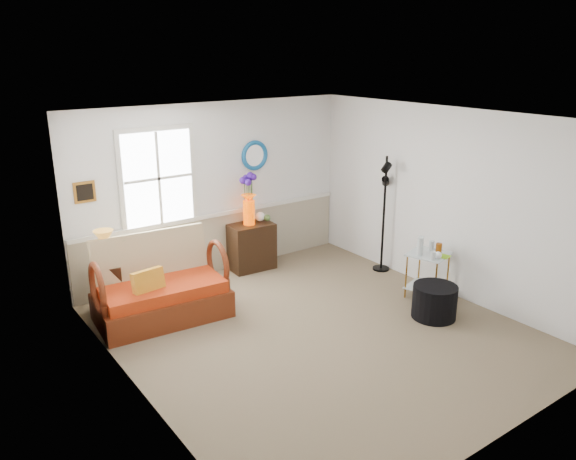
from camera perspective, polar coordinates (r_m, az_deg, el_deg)
floor at (r=7.03m, az=3.01°, el=-10.27°), size 4.50×5.00×0.01m
ceiling at (r=6.24m, az=3.41°, el=11.27°), size 4.50×5.00×0.01m
walls at (r=6.52m, az=3.20°, el=-0.15°), size 4.51×5.01×2.60m
wainscot at (r=8.76m, az=-7.14°, el=-1.36°), size 4.46×0.02×0.90m
chair_rail at (r=8.60m, az=-7.23°, el=1.58°), size 4.46×0.04×0.06m
window at (r=8.06m, az=-13.04°, el=5.14°), size 1.14×0.06×1.44m
picture at (r=7.76m, az=-19.97°, el=3.65°), size 0.28×0.03×0.28m
mirror at (r=8.77m, az=-3.44°, el=7.57°), size 0.47×0.07×0.47m
loveseat at (r=7.32m, az=-12.82°, el=-4.93°), size 1.70×1.06×1.07m
throw_pillow at (r=7.12m, az=-13.94°, el=-5.53°), size 0.42×0.16×0.41m
lamp_stand at (r=7.70m, az=-17.82°, el=-5.73°), size 0.50×0.50×0.69m
table_lamp at (r=7.49m, az=-18.11°, el=-1.72°), size 0.33×0.33×0.46m
potted_plant at (r=7.56m, az=-16.97°, el=-2.25°), size 0.38×0.41×0.26m
cabinet at (r=8.83m, az=-3.75°, el=-1.67°), size 0.71×0.49×0.73m
flower_vase at (r=8.59m, az=-4.02°, el=3.10°), size 0.31×0.31×0.79m
side_table at (r=8.07m, az=13.94°, el=-4.47°), size 0.63×0.63×0.64m
tabletop_items at (r=7.86m, az=14.39°, el=-1.58°), size 0.52×0.52×0.26m
floor_lamp at (r=8.72m, az=9.71°, el=1.57°), size 0.32×0.32×1.81m
ottoman at (r=7.52m, az=14.65°, el=-7.05°), size 0.69×0.69×0.44m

